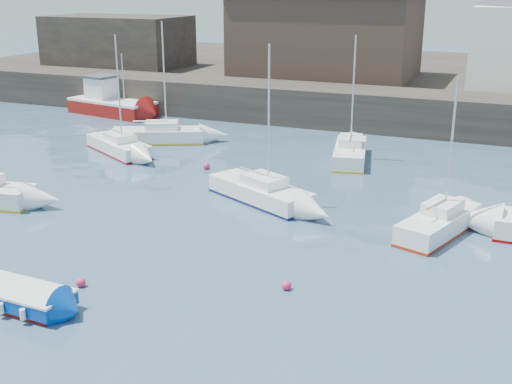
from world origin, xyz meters
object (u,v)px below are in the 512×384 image
at_px(fishing_boat, 110,102).
at_px(buoy_near, 81,287).
at_px(sailboat_f, 350,152).
at_px(sailboat_h, 158,135).
at_px(sailboat_e, 119,146).
at_px(sailboat_b, 261,191).
at_px(buoy_far, 207,169).
at_px(blue_dinghy, 21,296).
at_px(sailboat_c, 439,223).
at_px(buoy_mid, 286,289).

xyz_separation_m(fishing_boat, buoy_near, (18.62, -28.66, -1.04)).
xyz_separation_m(sailboat_f, sailboat_h, (-14.14, -0.51, -0.00)).
bearing_deg(sailboat_f, sailboat_e, -164.39).
bearing_deg(sailboat_b, buoy_far, 141.22).
relative_size(blue_dinghy, sailboat_h, 0.47).
relative_size(sailboat_c, sailboat_h, 0.85).
xyz_separation_m(sailboat_f, buoy_near, (-4.83, -21.77, -0.56)).
xyz_separation_m(sailboat_f, buoy_mid, (2.53, -18.96, -0.56)).
relative_size(buoy_near, buoy_far, 0.86).
bearing_deg(sailboat_b, fishing_boat, 141.76).
bearing_deg(fishing_boat, blue_dinghy, -60.21).
distance_m(buoy_near, buoy_far, 16.63).
relative_size(blue_dinghy, sailboat_f, 0.50).
bearing_deg(buoy_far, sailboat_f, 34.92).
height_order(sailboat_e, buoy_far, sailboat_e).
bearing_deg(buoy_mid, sailboat_h, 132.10).
bearing_deg(sailboat_e, sailboat_b, -23.66).
distance_m(blue_dinghy, buoy_near, 2.40).
distance_m(blue_dinghy, sailboat_c, 18.32).
bearing_deg(sailboat_e, buoy_mid, -40.04).
distance_m(sailboat_h, buoy_mid, 24.87).
relative_size(blue_dinghy, fishing_boat, 0.47).
bearing_deg(blue_dinghy, sailboat_h, 109.58).
bearing_deg(sailboat_e, blue_dinghy, -64.94).
xyz_separation_m(sailboat_b, buoy_mid, (4.81, -9.17, -0.54)).
bearing_deg(sailboat_h, sailboat_e, -103.57).
relative_size(sailboat_e, buoy_near, 21.49).
distance_m(blue_dinghy, buoy_mid, 9.72).
height_order(buoy_mid, buoy_far, buoy_far).
relative_size(sailboat_c, sailboat_f, 0.91).
height_order(buoy_near, buoy_far, buoy_far).
bearing_deg(sailboat_e, buoy_far, -9.37).
relative_size(sailboat_e, sailboat_f, 0.99).
xyz_separation_m(sailboat_e, sailboat_h, (0.89, 3.69, 0.04)).
height_order(sailboat_b, sailboat_f, sailboat_b).
distance_m(blue_dinghy, sailboat_b, 14.57).
distance_m(sailboat_c, buoy_near, 16.14).
height_order(sailboat_c, sailboat_f, sailboat_f).
bearing_deg(sailboat_b, sailboat_h, 141.95).
height_order(sailboat_e, buoy_near, sailboat_e).
height_order(sailboat_b, sailboat_h, sailboat_h).
bearing_deg(sailboat_c, sailboat_h, 153.89).
xyz_separation_m(fishing_boat, sailboat_e, (8.42, -11.09, -0.52)).
xyz_separation_m(sailboat_b, buoy_far, (-5.46, 4.38, -0.54)).
distance_m(sailboat_e, buoy_mid, 22.94).
distance_m(sailboat_c, sailboat_e, 23.12).
distance_m(sailboat_e, sailboat_f, 15.61).
relative_size(sailboat_e, buoy_far, 18.47).
bearing_deg(blue_dinghy, sailboat_f, 76.35).
relative_size(fishing_boat, buoy_far, 19.83).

